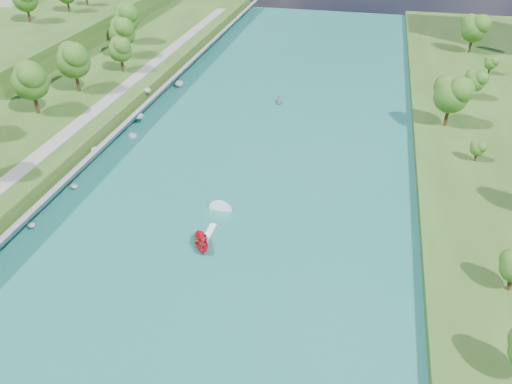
# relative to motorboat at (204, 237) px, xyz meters

# --- Properties ---
(ground) EXTENTS (260.00, 260.00, 0.00)m
(ground) POSITION_rel_motorboat_xyz_m (0.93, -5.10, -0.81)
(ground) COLOR #2D5119
(ground) RESTS_ON ground
(river_water) EXTENTS (55.00, 240.00, 0.10)m
(river_water) POSITION_rel_motorboat_xyz_m (0.93, 14.90, -0.76)
(river_water) COLOR #1A6558
(river_water) RESTS_ON ground
(ridge_west) EXTENTS (60.00, 120.00, 9.00)m
(ridge_west) POSITION_rel_motorboat_xyz_m (-81.57, 89.90, 3.69)
(ridge_west) COLOR #2D5119
(ridge_west) RESTS_ON ground
(riprap_bank) EXTENTS (4.70, 236.00, 4.24)m
(riprap_bank) POSITION_rel_motorboat_xyz_m (-24.90, 14.36, 0.98)
(riprap_bank) COLOR slate
(riprap_bank) RESTS_ON ground
(riverside_path) EXTENTS (3.00, 200.00, 0.10)m
(riverside_path) POSITION_rel_motorboat_xyz_m (-31.57, 14.90, 2.74)
(riverside_path) COLOR gray
(riverside_path) RESTS_ON berm_west
(trees_east) EXTENTS (17.26, 142.64, 11.68)m
(trees_east) POSITION_rel_motorboat_xyz_m (39.50, 35.19, 5.50)
(trees_east) COLOR #2D5516
(trees_east) RESTS_ON berm_east
(motorboat) EXTENTS (3.60, 19.05, 2.21)m
(motorboat) POSITION_rel_motorboat_xyz_m (0.00, 0.00, 0.00)
(motorboat) COLOR red
(motorboat) RESTS_ON river_water
(raft) EXTENTS (2.66, 3.18, 1.63)m
(raft) POSITION_rel_motorboat_xyz_m (0.63, 49.13, -0.35)
(raft) COLOR gray
(raft) RESTS_ON river_water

